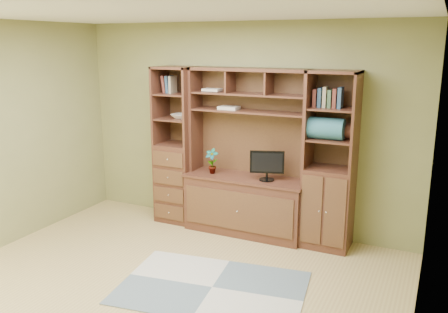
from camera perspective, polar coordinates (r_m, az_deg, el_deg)
The scene contains 11 objects.
room at distance 4.30m, azimuth -8.37°, elevation -0.63°, with size 4.60×4.10×2.64m.
center_hutch at distance 5.78m, azimuth 2.63°, elevation 0.36°, with size 1.54×0.53×2.05m, color #482519.
left_tower at distance 6.26m, azimuth -5.69°, elevation 1.33°, with size 0.50×0.45×2.05m, color #482519.
right_tower at distance 5.52m, azimuth 12.65°, elevation -0.60°, with size 0.55×0.45×2.05m, color #482519.
rug at distance 4.82m, azimuth -1.44°, elevation -15.48°, with size 1.79×1.19×0.01m, color gray.
monitor at distance 5.66m, azimuth 5.21°, elevation -0.45°, with size 0.41×0.18×0.50m, color black.
orchid at distance 5.97m, azimuth -1.47°, elevation -0.56°, with size 0.17×0.11×0.32m, color #A94539.
magazines at distance 5.87m, azimuth 0.60°, elevation 5.88°, with size 0.24×0.18×0.04m, color beige.
bowl at distance 6.15m, azimuth -5.19°, elevation 4.86°, with size 0.24×0.24×0.06m, color beige.
blanket_teal at distance 5.41m, azimuth 12.06°, elevation 3.33°, with size 0.42×0.24×0.24m, color #295D6C.
blanket_red at distance 5.51m, azimuth 13.83°, elevation 3.06°, with size 0.32×0.18×0.18m, color brown.
Camera 1 is at (2.33, -3.46, 2.34)m, focal length 38.00 mm.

